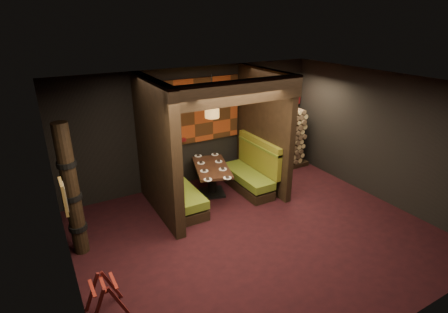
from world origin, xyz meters
TOP-DOWN VIEW (x-y plane):
  - floor at (0.00, 0.00)m, footprint 6.50×5.50m
  - ceiling at (0.00, 0.00)m, footprint 6.50×5.50m
  - wall_back at (0.00, 2.76)m, footprint 6.50×0.02m
  - wall_front at (0.00, -2.76)m, footprint 6.50×0.02m
  - wall_left at (-3.26, 0.00)m, footprint 0.02×5.50m
  - wall_right at (3.26, 0.00)m, footprint 0.02×5.50m
  - partition_left at (-1.35, 1.65)m, footprint 0.20×2.20m
  - partition_right at (1.30, 1.70)m, footprint 0.15×2.10m
  - header_beam at (-0.02, 0.70)m, footprint 2.85×0.18m
  - tapa_back_panel at (-0.02, 2.71)m, footprint 2.40×0.06m
  - tapa_side_panel at (-1.23, 1.82)m, footprint 0.04×1.85m
  - lacquer_shelf at (-0.60, 2.65)m, footprint 0.60×0.12m
  - booth_bench_left at (-0.96, 1.65)m, footprint 0.68×1.60m
  - booth_bench_right at (0.93, 1.65)m, footprint 0.68×1.60m
  - dining_table at (-0.01, 1.86)m, footprint 1.09×1.50m
  - place_settings at (-0.01, 1.86)m, footprint 0.99×1.63m
  - pendant_lamp at (-0.01, 1.81)m, footprint 0.31×0.31m
  - framed_picture at (-3.22, 0.10)m, footprint 0.05×0.36m
  - luggage_rack at (-2.97, -0.56)m, footprint 0.58×0.41m
  - totem_column at (-3.05, 1.10)m, footprint 0.31×0.31m
  - firewood_stack at (2.29, 2.35)m, footprint 1.73×0.70m
  - mosaic_header at (2.29, 2.68)m, footprint 1.83×0.10m
  - bay_front_post at (1.39, 1.96)m, footprint 0.08×0.08m

SIDE VIEW (x-z plane):
  - floor at x=0.00m, z-range -0.02..0.00m
  - luggage_rack at x=-2.97m, z-range 0.00..0.61m
  - booth_bench_left at x=-0.96m, z-range -0.17..0.97m
  - booth_bench_right at x=0.93m, z-range -0.17..0.97m
  - dining_table at x=-0.01m, z-range 0.12..0.83m
  - place_settings at x=-0.01m, z-range 0.71..0.74m
  - firewood_stack at x=2.29m, z-range 0.00..1.64m
  - lacquer_shelf at x=-0.60m, z-range 1.15..1.21m
  - totem_column at x=-3.05m, z-range -0.01..2.39m
  - wall_back at x=0.00m, z-range 0.00..2.85m
  - wall_front at x=0.00m, z-range 0.00..2.85m
  - wall_left at x=-3.26m, z-range 0.00..2.85m
  - wall_right at x=3.26m, z-range 0.00..2.85m
  - partition_left at x=-1.35m, z-range 0.00..2.85m
  - partition_right at x=1.30m, z-range 0.00..2.85m
  - bay_front_post at x=1.39m, z-range 0.00..2.85m
  - framed_picture at x=-3.22m, z-range 1.39..1.85m
  - tapa_back_panel at x=-0.02m, z-range 1.04..2.60m
  - tapa_side_panel at x=-1.23m, z-range 1.12..2.58m
  - mosaic_header at x=2.29m, z-range 1.64..2.20m
  - pendant_lamp at x=-0.01m, z-range 1.62..2.59m
  - header_beam at x=-0.02m, z-range 2.41..2.85m
  - ceiling at x=0.00m, z-range 2.85..2.87m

